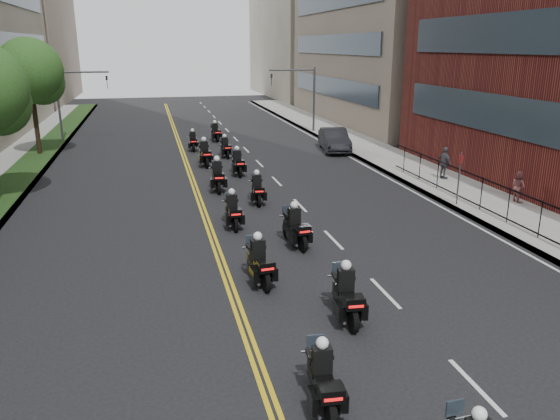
# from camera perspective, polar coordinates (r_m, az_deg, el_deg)

# --- Properties ---
(sidewalk_right) EXTENTS (4.00, 90.00, 0.15)m
(sidewalk_right) POSITION_cam_1_polar(r_m,az_deg,el_deg) (34.05, 14.27, 3.87)
(sidewalk_right) COLOR gray
(sidewalk_right) RESTS_ON ground
(grass_strip) EXTENTS (2.00, 90.00, 0.04)m
(grass_strip) POSITION_cam_1_polar(r_m,az_deg,el_deg) (31.19, -27.09, 1.52)
(grass_strip) COLOR #183312
(grass_strip) RESTS_ON sidewalk_left
(building_right_far) EXTENTS (15.00, 28.00, 26.00)m
(building_right_far) POSITION_cam_1_polar(r_m,az_deg,el_deg) (86.28, 3.79, 20.53)
(building_right_far) COLOR gray
(building_right_far) RESTS_ON ground
(iron_fence) EXTENTS (0.05, 28.00, 1.50)m
(iron_fence) POSITION_cam_1_polar(r_m,az_deg,el_deg) (22.88, 27.08, -1.62)
(iron_fence) COLOR black
(iron_fence) RESTS_ON sidewalk_right
(traffic_signal_right) EXTENTS (4.09, 0.20, 5.60)m
(traffic_signal_right) POSITION_cam_1_polar(r_m,az_deg,el_deg) (48.33, 2.48, 12.42)
(traffic_signal_right) COLOR #3F3F44
(traffic_signal_right) RESTS_ON ground
(traffic_signal_left) EXTENTS (4.09, 0.20, 5.60)m
(traffic_signal_left) POSITION_cam_1_polar(r_m,az_deg,el_deg) (46.89, -21.04, 11.20)
(traffic_signal_left) COLOR #3F3F44
(traffic_signal_left) RESTS_ON ground
(motorcycle_2) EXTENTS (0.56, 2.16, 1.59)m
(motorcycle_2) POSITION_cam_1_polar(r_m,az_deg,el_deg) (12.11, 4.50, -17.36)
(motorcycle_2) COLOR black
(motorcycle_2) RESTS_ON ground
(motorcycle_3) EXTENTS (0.63, 2.34, 1.73)m
(motorcycle_3) POSITION_cam_1_polar(r_m,az_deg,el_deg) (15.54, 6.95, -9.00)
(motorcycle_3) COLOR black
(motorcycle_3) RESTS_ON ground
(motorcycle_4) EXTENTS (0.62, 2.31, 1.70)m
(motorcycle_4) POSITION_cam_1_polar(r_m,az_deg,el_deg) (17.69, -2.18, -5.60)
(motorcycle_4) COLOR black
(motorcycle_4) RESTS_ON ground
(motorcycle_5) EXTENTS (0.68, 2.35, 1.73)m
(motorcycle_5) POSITION_cam_1_polar(r_m,az_deg,el_deg) (20.92, 1.62, -1.95)
(motorcycle_5) COLOR black
(motorcycle_5) RESTS_ON ground
(motorcycle_6) EXTENTS (0.52, 2.24, 1.65)m
(motorcycle_6) POSITION_cam_1_polar(r_m,az_deg,el_deg) (23.14, -4.97, -0.22)
(motorcycle_6) COLOR black
(motorcycle_6) RESTS_ON ground
(motorcycle_7) EXTENTS (0.59, 2.22, 1.64)m
(motorcycle_7) POSITION_cam_1_polar(r_m,az_deg,el_deg) (26.62, -2.39, 2.09)
(motorcycle_7) COLOR black
(motorcycle_7) RESTS_ON ground
(motorcycle_8) EXTENTS (0.59, 2.50, 1.85)m
(motorcycle_8) POSITION_cam_1_polar(r_m,az_deg,el_deg) (29.08, -6.55, 3.43)
(motorcycle_8) COLOR black
(motorcycle_8) RESTS_ON ground
(motorcycle_9) EXTENTS (0.54, 2.33, 1.72)m
(motorcycle_9) POSITION_cam_1_polar(r_m,az_deg,el_deg) (32.57, -4.45, 4.85)
(motorcycle_9) COLOR black
(motorcycle_9) RESTS_ON ground
(motorcycle_10) EXTENTS (0.60, 2.51, 1.85)m
(motorcycle_10) POSITION_cam_1_polar(r_m,az_deg,el_deg) (35.27, -7.87, 5.75)
(motorcycle_10) COLOR black
(motorcycle_10) RESTS_ON ground
(motorcycle_11) EXTENTS (0.56, 2.16, 1.59)m
(motorcycle_11) POSITION_cam_1_polar(r_m,az_deg,el_deg) (37.94, -5.74, 6.45)
(motorcycle_11) COLOR black
(motorcycle_11) RESTS_ON ground
(motorcycle_12) EXTENTS (0.50, 2.17, 1.60)m
(motorcycle_12) POSITION_cam_1_polar(r_m,az_deg,el_deg) (40.73, -9.08, 7.05)
(motorcycle_12) COLOR black
(motorcycle_12) RESTS_ON ground
(motorcycle_13) EXTENTS (0.61, 2.26, 1.67)m
(motorcycle_13) POSITION_cam_1_polar(r_m,az_deg,el_deg) (44.49, -6.76, 7.99)
(motorcycle_13) COLOR black
(motorcycle_13) RESTS_ON ground
(parked_sedan) EXTENTS (2.47, 5.15, 1.63)m
(parked_sedan) POSITION_cam_1_polar(r_m,az_deg,el_deg) (40.21, 5.70, 7.31)
(parked_sedan) COLOR black
(parked_sedan) RESTS_ON ground
(pedestrian_b) EXTENTS (0.60, 0.75, 1.51)m
(pedestrian_b) POSITION_cam_1_polar(r_m,az_deg,el_deg) (28.69, 23.68, 2.28)
(pedestrian_b) COLOR #8E504D
(pedestrian_b) RESTS_ON sidewalk_right
(pedestrian_c) EXTENTS (0.64, 1.13, 1.81)m
(pedestrian_c) POSITION_cam_1_polar(r_m,az_deg,el_deg) (32.18, 16.81, 4.71)
(pedestrian_c) COLOR #44444C
(pedestrian_c) RESTS_ON sidewalk_right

